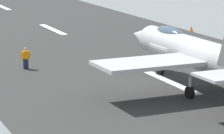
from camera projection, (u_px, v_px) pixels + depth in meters
ground_plane at (164, 79)px, 44.56m from camera, size 400.00×400.00×0.00m
runway_strip at (165, 79)px, 44.54m from camera, size 240.00×26.00×0.02m
fighter_jet at (196, 52)px, 41.30m from camera, size 17.39×14.81×5.69m
crew_person at (26, 58)px, 47.80m from camera, size 0.35×0.69×1.67m
marker_cone_far at (191, 29)px, 66.54m from camera, size 0.44×0.44×0.55m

